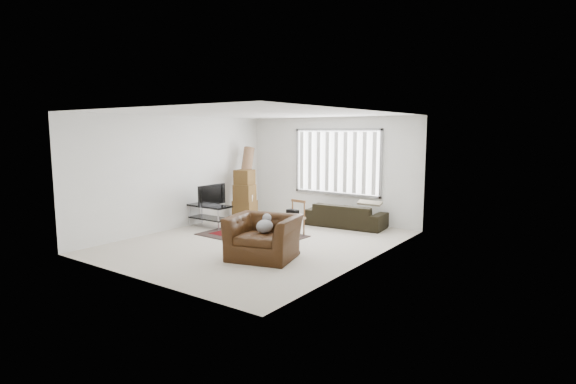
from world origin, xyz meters
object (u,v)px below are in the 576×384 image
(tv_stand, at_px, (210,211))
(armchair, at_px, (263,234))
(sofa, at_px, (346,212))
(moving_boxes, at_px, (245,196))
(side_chair, at_px, (293,216))

(tv_stand, xyz_separation_m, armchair, (2.79, -1.38, 0.06))
(tv_stand, height_order, sofa, sofa)
(sofa, height_order, armchair, armchair)
(moving_boxes, xyz_separation_m, armchair, (2.77, -2.67, -0.16))
(sofa, relative_size, armchair, 1.33)
(moving_boxes, bearing_deg, tv_stand, -90.67)
(moving_boxes, height_order, sofa, moving_boxes)
(moving_boxes, relative_size, sofa, 0.68)
(side_chair, xyz_separation_m, armchair, (0.59, -1.80, 0.01))
(tv_stand, xyz_separation_m, moving_boxes, (0.02, 1.29, 0.22))
(moving_boxes, bearing_deg, side_chair, -21.57)
(tv_stand, relative_size, armchair, 0.75)
(tv_stand, xyz_separation_m, sofa, (2.71, 1.97, -0.02))
(moving_boxes, height_order, armchair, moving_boxes)
(tv_stand, height_order, moving_boxes, moving_boxes)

